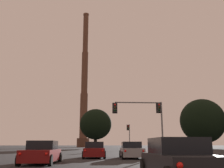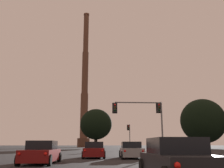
{
  "view_description": "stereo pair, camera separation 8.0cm",
  "coord_description": "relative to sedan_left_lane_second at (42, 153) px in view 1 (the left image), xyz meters",
  "views": [
    {
      "loc": [
        0.21,
        -1.41,
        1.2
      ],
      "look_at": [
        2.38,
        32.7,
        9.08
      ],
      "focal_mm": 42.0,
      "sensor_mm": 36.0,
      "label": 1
    },
    {
      "loc": [
        0.29,
        -1.42,
        1.2
      ],
      "look_at": [
        2.38,
        32.7,
        9.08
      ],
      "focal_mm": 42.0,
      "sensor_mm": 36.0,
      "label": 2
    }
  ],
  "objects": [
    {
      "name": "treeline_far_left",
      "position": [
        3.51,
        58.98,
        6.19
      ],
      "size": [
        9.16,
        8.25,
        11.25
      ],
      "color": "black",
      "rests_on": "ground_plane"
    },
    {
      "name": "sedan_right_lane_front",
      "position": [
        6.6,
        6.19,
        0.0
      ],
      "size": [
        2.16,
        4.77,
        1.43
      ],
      "rotation": [
        0.0,
        0.0,
        -0.04
      ],
      "color": "gray",
      "rests_on": "ground_plane"
    },
    {
      "name": "smokestack",
      "position": [
        -1.67,
        96.44,
        23.37
      ],
      "size": [
        5.31,
        5.31,
        61.46
      ],
      "color": "#523427",
      "rests_on": "ground_plane"
    },
    {
      "name": "treeline_left_mid",
      "position": [
        34.63,
        57.4,
        7.17
      ],
      "size": [
        13.09,
        11.78,
        14.26
      ],
      "color": "black",
      "rests_on": "ground_plane"
    },
    {
      "name": "sedan_right_lane_third",
      "position": [
        6.24,
        -8.37,
        0.0
      ],
      "size": [
        1.99,
        4.71,
        1.43
      ],
      "rotation": [
        0.0,
        0.0,
        -0.0
      ],
      "color": "black",
      "rests_on": "ground_plane"
    },
    {
      "name": "traffic_light_far_right",
      "position": [
        10.82,
        40.96,
        2.96
      ],
      "size": [
        0.78,
        0.5,
        5.52
      ],
      "color": "slate",
      "rests_on": "ground_plane"
    },
    {
      "name": "sedan_left_lane_second",
      "position": [
        0.0,
        0.0,
        0.0
      ],
      "size": [
        2.03,
        4.72,
        1.43
      ],
      "rotation": [
        0.0,
        0.0,
        -0.01
      ],
      "color": "maroon",
      "rests_on": "ground_plane"
    },
    {
      "name": "traffic_light_overhead_right",
      "position": [
        9.11,
        12.32,
        3.96
      ],
      "size": [
        5.89,
        0.5,
        6.02
      ],
      "color": "slate",
      "rests_on": "ground_plane"
    },
    {
      "name": "sedan_center_lane_front",
      "position": [
        3.34,
        7.16,
        0.0
      ],
      "size": [
        2.08,
        4.74,
        1.43
      ],
      "rotation": [
        0.0,
        0.0,
        -0.02
      ],
      "color": "maroon",
      "rests_on": "ground_plane"
    }
  ]
}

